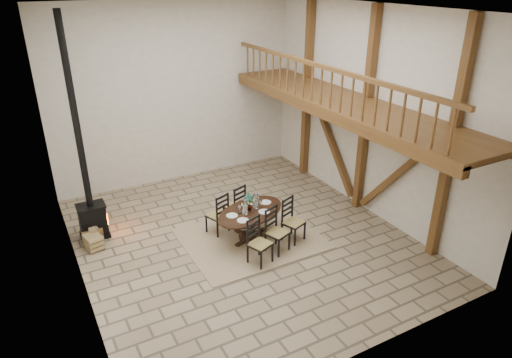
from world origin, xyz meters
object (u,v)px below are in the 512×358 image
log_basket (93,236)px  log_stack (93,242)px  dining_table (254,225)px  wood_stove (88,193)px

log_basket → log_stack: size_ratio=0.93×
log_basket → dining_table: bearing=-27.4°
wood_stove → log_basket: wood_stove is taller
dining_table → log_basket: bearing=131.9°
wood_stove → log_stack: 1.10m
wood_stove → log_stack: (-0.12, -0.52, -0.96)m
dining_table → wood_stove: size_ratio=0.46×
log_stack → dining_table: bearing=-23.1°
dining_table → wood_stove: (-3.17, 1.92, 0.73)m
wood_stove → log_basket: (-0.08, -0.23, -0.96)m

